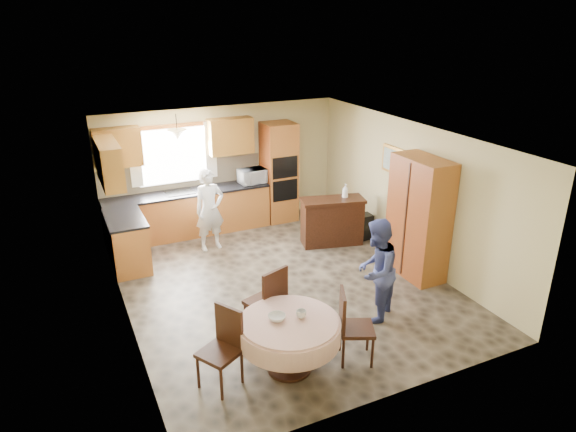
% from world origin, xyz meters
% --- Properties ---
extents(floor, '(5.00, 6.00, 0.01)m').
position_xyz_m(floor, '(0.00, 0.00, 0.00)').
color(floor, brown).
rests_on(floor, ground).
extents(ceiling, '(5.00, 6.00, 0.01)m').
position_xyz_m(ceiling, '(0.00, 0.00, 2.50)').
color(ceiling, white).
rests_on(ceiling, wall_back).
extents(wall_back, '(5.00, 0.02, 2.50)m').
position_xyz_m(wall_back, '(0.00, 3.00, 1.25)').
color(wall_back, '#C5B87E').
rests_on(wall_back, floor).
extents(wall_front, '(5.00, 0.02, 2.50)m').
position_xyz_m(wall_front, '(0.00, -3.00, 1.25)').
color(wall_front, '#C5B87E').
rests_on(wall_front, floor).
extents(wall_left, '(0.02, 6.00, 2.50)m').
position_xyz_m(wall_left, '(-2.50, 0.00, 1.25)').
color(wall_left, '#C5B87E').
rests_on(wall_left, floor).
extents(wall_right, '(0.02, 6.00, 2.50)m').
position_xyz_m(wall_right, '(2.50, 0.00, 1.25)').
color(wall_right, '#C5B87E').
rests_on(wall_right, floor).
extents(window, '(1.40, 0.03, 1.10)m').
position_xyz_m(window, '(-1.00, 2.98, 1.60)').
color(window, white).
rests_on(window, wall_back).
extents(curtain_left, '(0.22, 0.02, 1.15)m').
position_xyz_m(curtain_left, '(-1.75, 2.93, 1.65)').
color(curtain_left, white).
rests_on(curtain_left, wall_back).
extents(curtain_right, '(0.22, 0.02, 1.15)m').
position_xyz_m(curtain_right, '(-0.25, 2.93, 1.65)').
color(curtain_right, white).
rests_on(curtain_right, wall_back).
extents(base_cab_back, '(3.30, 0.60, 0.88)m').
position_xyz_m(base_cab_back, '(-0.85, 2.70, 0.44)').
color(base_cab_back, '#C27C33').
rests_on(base_cab_back, floor).
extents(counter_back, '(3.30, 0.64, 0.04)m').
position_xyz_m(counter_back, '(-0.85, 2.70, 0.90)').
color(counter_back, black).
rests_on(counter_back, base_cab_back).
extents(base_cab_left, '(0.60, 1.20, 0.88)m').
position_xyz_m(base_cab_left, '(-2.20, 1.80, 0.44)').
color(base_cab_left, '#C27C33').
rests_on(base_cab_left, floor).
extents(counter_left, '(0.64, 1.20, 0.04)m').
position_xyz_m(counter_left, '(-2.20, 1.80, 0.90)').
color(counter_left, black).
rests_on(counter_left, base_cab_left).
extents(backsplash, '(3.30, 0.02, 0.55)m').
position_xyz_m(backsplash, '(-0.85, 2.99, 1.18)').
color(backsplash, tan).
rests_on(backsplash, wall_back).
extents(wall_cab_left, '(0.85, 0.33, 0.72)m').
position_xyz_m(wall_cab_left, '(-2.05, 2.83, 1.91)').
color(wall_cab_left, '#B57F2D').
rests_on(wall_cab_left, wall_back).
extents(wall_cab_right, '(0.90, 0.33, 0.72)m').
position_xyz_m(wall_cab_right, '(0.15, 2.83, 1.91)').
color(wall_cab_right, '#B57F2D').
rests_on(wall_cab_right, wall_back).
extents(wall_cab_side, '(0.33, 1.20, 0.72)m').
position_xyz_m(wall_cab_side, '(-2.33, 1.80, 1.91)').
color(wall_cab_side, '#B57F2D').
rests_on(wall_cab_side, wall_left).
extents(oven_tower, '(0.66, 0.62, 2.12)m').
position_xyz_m(oven_tower, '(1.15, 2.69, 1.06)').
color(oven_tower, '#C27C33').
rests_on(oven_tower, floor).
extents(oven_upper, '(0.56, 0.01, 0.45)m').
position_xyz_m(oven_upper, '(1.15, 2.38, 1.25)').
color(oven_upper, black).
rests_on(oven_upper, oven_tower).
extents(oven_lower, '(0.56, 0.01, 0.45)m').
position_xyz_m(oven_lower, '(1.15, 2.38, 0.75)').
color(oven_lower, black).
rests_on(oven_lower, oven_tower).
extents(pendant, '(0.36, 0.36, 0.18)m').
position_xyz_m(pendant, '(-1.00, 2.50, 2.12)').
color(pendant, beige).
rests_on(pendant, ceiling).
extents(sideboard, '(1.30, 0.78, 0.87)m').
position_xyz_m(sideboard, '(1.54, 1.07, 0.43)').
color(sideboard, '#39190F').
rests_on(sideboard, floor).
extents(space_heater, '(0.38, 0.27, 0.51)m').
position_xyz_m(space_heater, '(2.20, 1.00, 0.26)').
color(space_heater, black).
rests_on(space_heater, floor).
extents(cupboard, '(0.54, 1.08, 2.06)m').
position_xyz_m(cupboard, '(2.22, -0.62, 1.03)').
color(cupboard, '#C27C33').
rests_on(cupboard, floor).
extents(dining_table, '(1.27, 1.27, 0.72)m').
position_xyz_m(dining_table, '(-0.85, -2.05, 0.56)').
color(dining_table, '#39190F').
rests_on(dining_table, floor).
extents(chair_left, '(0.59, 0.59, 1.00)m').
position_xyz_m(chair_left, '(-1.66, -1.92, 0.55)').
color(chair_left, '#39190F').
rests_on(chair_left, floor).
extents(chair_back, '(0.59, 0.59, 1.07)m').
position_xyz_m(chair_back, '(-0.78, -1.27, 0.59)').
color(chair_back, '#39190F').
rests_on(chair_back, floor).
extents(chair_right, '(0.57, 0.57, 0.99)m').
position_xyz_m(chair_right, '(-0.05, -2.19, 0.55)').
color(chair_right, '#39190F').
rests_on(chair_right, floor).
extents(framed_picture, '(0.06, 0.60, 0.50)m').
position_xyz_m(framed_picture, '(2.47, 0.52, 1.72)').
color(framed_picture, gold).
rests_on(framed_picture, wall_right).
extents(microwave, '(0.57, 0.41, 0.30)m').
position_xyz_m(microwave, '(0.52, 2.65, 1.07)').
color(microwave, silver).
rests_on(microwave, counter_back).
extents(person_sink, '(0.61, 0.44, 1.57)m').
position_xyz_m(person_sink, '(-0.65, 1.86, 0.79)').
color(person_sink, silver).
rests_on(person_sink, floor).
extents(person_dining, '(0.96, 0.93, 1.56)m').
position_xyz_m(person_dining, '(0.79, -1.50, 0.78)').
color(person_dining, '#39417C').
rests_on(person_dining, floor).
extents(bowl_sideboard, '(0.27, 0.27, 0.05)m').
position_xyz_m(bowl_sideboard, '(1.30, 1.07, 0.89)').
color(bowl_sideboard, '#B2B2B2').
rests_on(bowl_sideboard, sideboard).
extents(bottle_sideboard, '(0.13, 0.13, 0.32)m').
position_xyz_m(bottle_sideboard, '(1.82, 1.07, 1.03)').
color(bottle_sideboard, silver).
rests_on(bottle_sideboard, sideboard).
extents(cup_table, '(0.16, 0.16, 0.10)m').
position_xyz_m(cup_table, '(-0.69, -2.05, 0.77)').
color(cup_table, '#B2B2B2').
rests_on(cup_table, dining_table).
extents(bowl_table, '(0.27, 0.27, 0.07)m').
position_xyz_m(bowl_table, '(-0.98, -1.97, 0.76)').
color(bowl_table, '#B2B2B2').
rests_on(bowl_table, dining_table).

